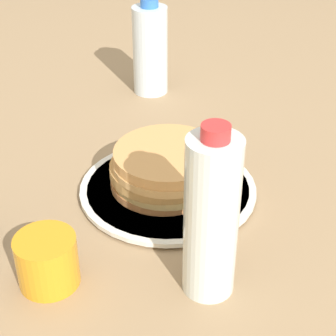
{
  "coord_description": "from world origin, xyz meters",
  "views": [
    {
      "loc": [
        0.74,
        0.02,
        0.52
      ],
      "look_at": [
        0.01,
        0.01,
        0.05
      ],
      "focal_mm": 60.0,
      "sensor_mm": 36.0,
      "label": 1
    }
  ],
  "objects": [
    {
      "name": "pancake_stack",
      "position": [
        0.01,
        0.0,
        0.05
      ],
      "size": [
        0.18,
        0.18,
        0.07
      ],
      "color": "#B97644",
      "rests_on": "plate"
    },
    {
      "name": "water_bottle_near",
      "position": [
        0.22,
        0.06,
        0.11
      ],
      "size": [
        0.07,
        0.07,
        0.24
      ],
      "color": "silver",
      "rests_on": "ground_plane"
    },
    {
      "name": "ground_plane",
      "position": [
        0.0,
        0.0,
        0.0
      ],
      "size": [
        4.0,
        4.0,
        0.0
      ],
      "primitive_type": "plane",
      "color": "#9E7F5B"
    },
    {
      "name": "water_bottle_mid",
      "position": [
        -0.36,
        -0.04,
        0.09
      ],
      "size": [
        0.07,
        0.07,
        0.2
      ],
      "color": "silver",
      "rests_on": "ground_plane"
    },
    {
      "name": "plate",
      "position": [
        0.01,
        0.01,
        0.01
      ],
      "size": [
        0.28,
        0.28,
        0.01
      ],
      "color": "silver",
      "rests_on": "ground_plane"
    },
    {
      "name": "juice_glass",
      "position": [
        0.21,
        -0.14,
        0.04
      ],
      "size": [
        0.08,
        0.08,
        0.07
      ],
      "color": "orange",
      "rests_on": "ground_plane"
    }
  ]
}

